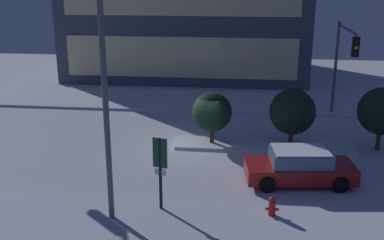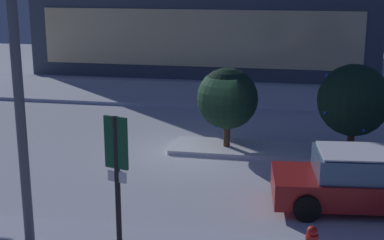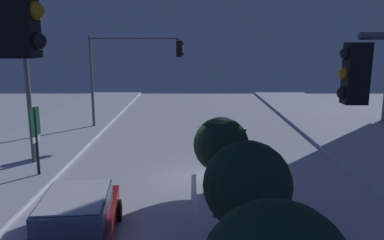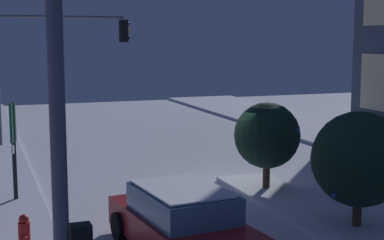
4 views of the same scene
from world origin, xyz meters
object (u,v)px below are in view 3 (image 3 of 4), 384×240
object	(u,v)px
parking_info_sign	(36,133)
street_lamp_arched	(45,44)
decorated_tree_median	(221,145)
decorated_tree_right_of_median	(247,185)
car_near	(76,223)
traffic_light_corner_near_left	(130,63)

from	to	relation	value
parking_info_sign	street_lamp_arched	bearing A→B (deg)	105.91
street_lamp_arched	decorated_tree_median	world-z (taller)	street_lamp_arched
decorated_tree_median	decorated_tree_right_of_median	distance (m)	4.04
street_lamp_arched	decorated_tree_right_of_median	size ratio (longest dim) A/B	2.79
car_near	decorated_tree_median	size ratio (longest dim) A/B	1.71
street_lamp_arched	decorated_tree_median	xyz separation A→B (m)	(3.11, 7.29, -3.58)
parking_info_sign	decorated_tree_median	distance (m)	7.41
traffic_light_corner_near_left	decorated_tree_right_of_median	xyz separation A→B (m)	(14.44, 5.31, -2.36)
car_near	traffic_light_corner_near_left	size ratio (longest dim) A/B	0.81
street_lamp_arched	decorated_tree_median	bearing A→B (deg)	-30.91
street_lamp_arched	parking_info_sign	distance (m)	3.90
street_lamp_arched	decorated_tree_right_of_median	bearing A→B (deg)	-50.71
traffic_light_corner_near_left	decorated_tree_median	xyz separation A→B (m)	(10.42, 4.93, -2.39)
parking_info_sign	decorated_tree_right_of_median	bearing A→B (deg)	-19.38
parking_info_sign	decorated_tree_median	xyz separation A→B (m)	(1.36, 7.28, -0.09)
decorated_tree_right_of_median	parking_info_sign	bearing A→B (deg)	-125.07
traffic_light_corner_near_left	decorated_tree_right_of_median	bearing A→B (deg)	-69.80
decorated_tree_median	car_near	bearing A→B (deg)	-45.85
traffic_light_corner_near_left	street_lamp_arched	bearing A→B (deg)	-107.92
parking_info_sign	decorated_tree_right_of_median	size ratio (longest dim) A/B	0.98
street_lamp_arched	parking_info_sign	xyz separation A→B (m)	(1.75, 0.01, -3.49)
car_near	traffic_light_corner_near_left	bearing A→B (deg)	177.05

